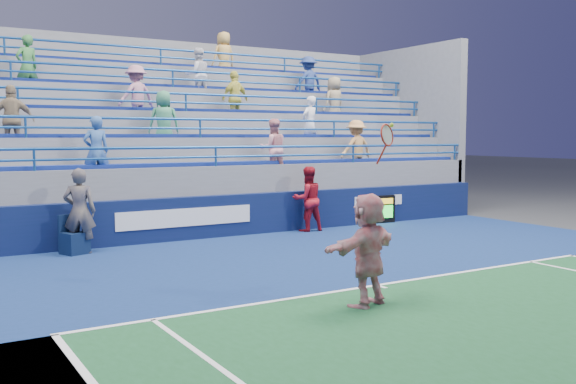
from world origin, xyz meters
TOP-DOWN VIEW (x-y plane):
  - ground at (0.00, 0.00)m, footprint 120.00×120.00m
  - sponsor_wall at (0.00, 6.50)m, footprint 18.00×0.32m
  - bleacher_stand at (-0.00, 10.27)m, footprint 18.00×5.60m
  - serve_speed_board at (5.15, 6.36)m, footprint 1.24×0.26m
  - judge_chair at (-3.84, 5.92)m, footprint 0.65×0.66m
  - tennis_player at (-0.96, -0.94)m, footprint 1.73×0.98m
  - line_judge at (-3.72, 5.90)m, footprint 0.83×0.71m
  - ball_girl at (2.50, 6.13)m, footprint 0.94×0.77m

SIDE VIEW (x-z plane):
  - ground at x=0.00m, z-range 0.00..0.00m
  - judge_chair at x=-3.84m, z-range -0.16..0.73m
  - serve_speed_board at x=5.15m, z-range 0.00..0.85m
  - sponsor_wall at x=0.00m, z-range 0.00..1.10m
  - tennis_player at x=-0.96m, z-range -0.53..2.31m
  - ball_girl at x=2.50m, z-range 0.00..1.81m
  - line_judge at x=-3.72m, z-range 0.00..1.94m
  - bleacher_stand at x=0.00m, z-range -1.52..4.61m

